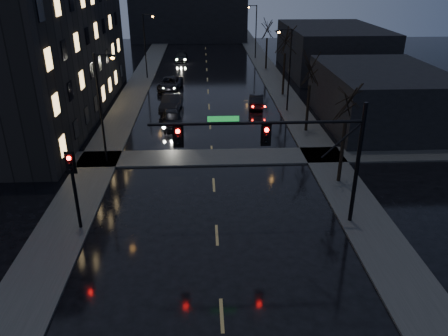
{
  "coord_description": "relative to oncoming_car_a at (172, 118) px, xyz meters",
  "views": [
    {
      "loc": [
        -0.58,
        -11.91,
        13.17
      ],
      "look_at": [
        0.47,
        9.71,
        3.2
      ],
      "focal_mm": 35.0,
      "sensor_mm": 36.0,
      "label": 1
    }
  ],
  "objects": [
    {
      "name": "tree_near",
      "position": [
        11.83,
        -11.96,
        5.47
      ],
      "size": [
        3.52,
        3.52,
        8.08
      ],
      "color": "black",
      "rests_on": "ground"
    },
    {
      "name": "tree_mid_b",
      "position": [
        11.83,
        10.04,
        5.87
      ],
      "size": [
        3.74,
        3.74,
        8.59
      ],
      "color": "black",
      "rests_on": "ground"
    },
    {
      "name": "streetlight_r_far",
      "position": [
        11.01,
        32.04,
        4.03
      ],
      "size": [
        1.53,
        0.28,
        8.0
      ],
      "color": "black",
      "rests_on": "ground"
    },
    {
      "name": "oncoming_car_d",
      "position": [
        -0.37,
        30.46,
        -0.1
      ],
      "size": [
        1.82,
        4.43,
        1.28
      ],
      "primitive_type": "imported",
      "rotation": [
        0.0,
        0.0,
        -0.0
      ],
      "color": "black",
      "rests_on": "ground"
    },
    {
      "name": "streetlight_l_far",
      "position": [
        -4.15,
        19.04,
        4.03
      ],
      "size": [
        1.53,
        0.28,
        8.0
      ],
      "color": "black",
      "rests_on": "ground"
    },
    {
      "name": "commercial_right_near",
      "position": [
        18.93,
        0.04,
        1.76
      ],
      "size": [
        10.0,
        14.0,
        5.0
      ],
      "primitive_type": "cube",
      "color": "black",
      "rests_on": "ground"
    },
    {
      "name": "tree_mid_a",
      "position": [
        11.83,
        -1.96,
        5.08
      ],
      "size": [
        3.3,
        3.3,
        7.58
      ],
      "color": "black",
      "rests_on": "ground"
    },
    {
      "name": "oncoming_car_a",
      "position": [
        0.0,
        0.0,
        0.0
      ],
      "size": [
        2.28,
        4.55,
        1.49
      ],
      "primitive_type": "imported",
      "rotation": [
        0.0,
        0.0,
        0.12
      ],
      "color": "black",
      "rests_on": "ground"
    },
    {
      "name": "oncoming_car_b",
      "position": [
        -0.37,
        4.86,
        0.05
      ],
      "size": [
        2.27,
        4.99,
        1.59
      ],
      "primitive_type": "imported",
      "rotation": [
        0.0,
        0.0,
        -0.12
      ],
      "color": "black",
      "rests_on": "ground"
    },
    {
      "name": "apartment_block",
      "position": [
        -13.07,
        4.04,
        5.26
      ],
      "size": [
        12.0,
        30.0,
        12.0
      ],
      "primitive_type": "cube",
      "color": "black",
      "rests_on": "ground"
    },
    {
      "name": "streetlight_l_near",
      "position": [
        -4.15,
        -7.96,
        4.03
      ],
      "size": [
        1.53,
        0.28,
        8.0
      ],
      "color": "black",
      "rests_on": "ground"
    },
    {
      "name": "signal_pole_left",
      "position": [
        -4.07,
        -16.97,
        2.27
      ],
      "size": [
        0.35,
        0.41,
        4.53
      ],
      "color": "black",
      "rests_on": "ground"
    },
    {
      "name": "streetlight_r_mid",
      "position": [
        11.01,
        4.04,
        4.03
      ],
      "size": [
        1.53,
        0.28,
        8.0
      ],
      "color": "black",
      "rests_on": "ground"
    },
    {
      "name": "sidewalk_left",
      "position": [
        -5.07,
        9.04,
        -0.68
      ],
      "size": [
        3.0,
        140.0,
        0.12
      ],
      "primitive_type": "cube",
      "color": "#2D2D2B",
      "rests_on": "ground"
    },
    {
      "name": "sidewalk_right",
      "position": [
        11.93,
        9.04,
        -0.68
      ],
      "size": [
        3.0,
        140.0,
        0.12
      ],
      "primitive_type": "cube",
      "color": "#2D2D2B",
      "rests_on": "ground"
    },
    {
      "name": "lead_car",
      "position": [
        8.31,
        5.63,
        -0.07
      ],
      "size": [
        1.93,
        4.23,
        1.34
      ],
      "primitive_type": "imported",
      "rotation": [
        0.0,
        0.0,
        3.01
      ],
      "color": "black",
      "rests_on": "ground"
    },
    {
      "name": "sidewalk_cross",
      "position": [
        3.43,
        -7.46,
        -0.68
      ],
      "size": [
        40.0,
        3.0,
        0.12
      ],
      "primitive_type": "cube",
      "color": "#2D2D2B",
      "rests_on": "ground"
    },
    {
      "name": "far_block",
      "position": [
        0.43,
        52.04,
        3.26
      ],
      "size": [
        22.0,
        10.0,
        8.0
      ],
      "primitive_type": "cube",
      "color": "black",
      "rests_on": "ground"
    },
    {
      "name": "tree_far",
      "position": [
        11.83,
        24.04,
        5.32
      ],
      "size": [
        3.43,
        3.43,
        7.88
      ],
      "color": "black",
      "rests_on": "ground"
    },
    {
      "name": "oncoming_car_c",
      "position": [
        -1.02,
        13.25,
        -0.02
      ],
      "size": [
        3.08,
        5.49,
        1.45
      ],
      "primitive_type": "imported",
      "rotation": [
        0.0,
        0.0,
        -0.13
      ],
      "color": "black",
      "rests_on": "ground"
    },
    {
      "name": "commercial_right_far",
      "position": [
        20.43,
        22.04,
        2.26
      ],
      "size": [
        12.0,
        18.0,
        6.0
      ],
      "primitive_type": "cube",
      "color": "black",
      "rests_on": "ground"
    },
    {
      "name": "signal_mast",
      "position": [
        7.28,
        -16.97,
        4.12
      ],
      "size": [
        11.11,
        0.41,
        7.0
      ],
      "color": "black",
      "rests_on": "ground"
    }
  ]
}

